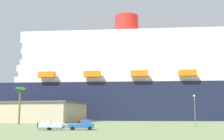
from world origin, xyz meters
TOP-DOWN VIEW (x-y plane):
  - ground_plane at (0.00, 30.00)m, footprint 600.00×600.00m
  - cruise_ship at (27.13, 70.17)m, footprint 232.26×60.41m
  - terminal_building at (-34.08, 26.48)m, footprint 45.37×27.25m
  - pickup_truck at (3.93, -20.07)m, footprint 5.91×3.24m
  - small_boat_on_trailer at (-2.11, -21.45)m, footprint 7.10×3.11m
  - palm_tree at (-24.90, 3.74)m, footprint 3.27×3.41m
  - street_lamp at (29.45, -1.16)m, footprint 0.56×0.56m
  - parked_car_black_coupe at (-31.93, 18.60)m, footprint 4.65×2.62m
  - parked_car_blue_suv at (-17.62, 20.15)m, footprint 4.47×2.48m
  - parked_car_red_hatchback at (-7.40, 18.48)m, footprint 4.86×2.13m

SIDE VIEW (x-z plane):
  - ground_plane at x=0.00m, z-range 0.00..0.00m
  - parked_car_blue_suv at x=-17.62m, z-range 0.04..1.62m
  - parked_car_black_coupe at x=-31.93m, z-range 0.04..1.62m
  - parked_car_red_hatchback at x=-7.40m, z-range 0.04..1.62m
  - small_boat_on_trailer at x=-2.11m, z-range -0.11..2.04m
  - pickup_truck at x=3.93m, z-range -0.06..2.14m
  - terminal_building at x=-34.08m, z-range 0.02..8.04m
  - street_lamp at x=29.45m, z-range 1.24..9.75m
  - palm_tree at x=-24.90m, z-range 3.48..15.61m
  - cruise_ship at x=27.13m, z-range -13.90..49.68m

